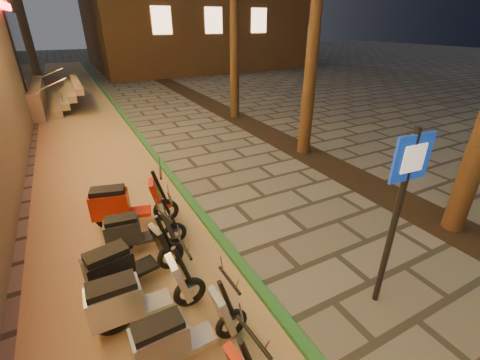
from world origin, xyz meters
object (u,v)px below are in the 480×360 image
pedestrian_sign (401,199)px  scooter_9 (136,231)px  scooter_8 (125,264)px  scooter_10 (124,205)px  scooter_6 (179,336)px  scooter_7 (135,298)px

pedestrian_sign → scooter_9: pedestrian_sign is taller
pedestrian_sign → scooter_9: (-3.00, 2.96, -1.36)m
pedestrian_sign → scooter_8: bearing=152.9°
pedestrian_sign → scooter_10: (-3.04, 3.89, -1.27)m
pedestrian_sign → scooter_6: pedestrian_sign is taller
scooter_9 → scooter_10: size_ratio=0.85×
pedestrian_sign → scooter_10: bearing=132.5°
pedestrian_sign → scooter_7: pedestrian_sign is taller
scooter_7 → scooter_9: (0.37, 1.68, -0.05)m
scooter_6 → scooter_8: (-0.34, 1.61, 0.03)m
scooter_10 → scooter_6: bearing=-75.5°
scooter_8 → scooter_7: bearing=-103.1°
pedestrian_sign → scooter_8: 4.14m
scooter_9 → scooter_10: (-0.04, 0.93, 0.08)m
scooter_7 → scooter_10: size_ratio=0.94×
pedestrian_sign → scooter_6: 3.32m
scooter_7 → scooter_8: scooter_7 is taller
scooter_6 → scooter_7: (-0.36, 0.82, 0.04)m
scooter_7 → scooter_10: bearing=83.7°
scooter_6 → scooter_10: 3.44m
scooter_7 → scooter_6: bearing=-65.5°
scooter_6 → scooter_10: (-0.03, 3.44, 0.07)m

